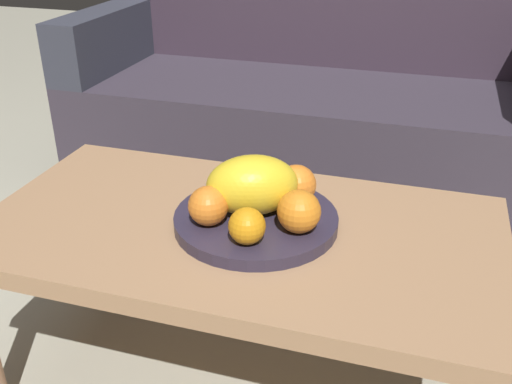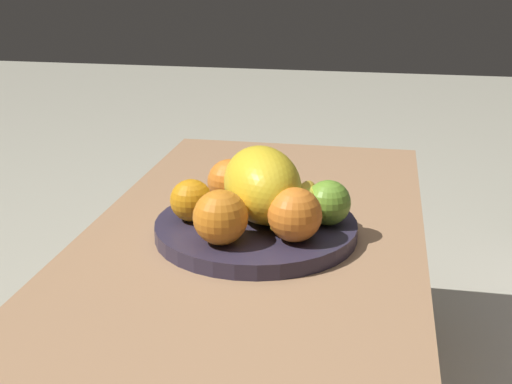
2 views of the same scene
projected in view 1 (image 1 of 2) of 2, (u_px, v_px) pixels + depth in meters
name	position (u px, v px, depth m)	size (l,w,h in m)	color
ground_plane	(241.00, 377.00, 1.35)	(8.00, 8.00, 0.00)	#AFAB97
coffee_table	(239.00, 245.00, 1.19)	(1.04, 0.55, 0.41)	tan
couch	(310.00, 103.00, 2.18)	(1.70, 0.70, 0.90)	#39313E
fruit_bowl	(256.00, 220.00, 1.16)	(0.33, 0.33, 0.03)	#2F293D
melon_large_front	(252.00, 185.00, 1.13)	(0.18, 0.12, 0.12)	yellow
orange_front	(247.00, 226.00, 1.04)	(0.07, 0.07, 0.07)	orange
orange_left	(296.00, 185.00, 1.17)	(0.08, 0.08, 0.08)	orange
orange_right	(208.00, 206.00, 1.10)	(0.08, 0.08, 0.08)	orange
orange_back	(299.00, 211.00, 1.08)	(0.08, 0.08, 0.08)	orange
apple_front	(267.00, 174.00, 1.23)	(0.07, 0.07, 0.07)	#71A731
banana_bunch	(269.00, 184.00, 1.20)	(0.16, 0.15, 0.06)	yellow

